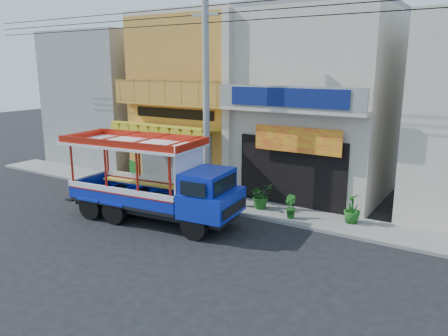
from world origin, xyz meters
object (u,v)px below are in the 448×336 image
object	(u,v)px
green_sign	(134,174)
potted_plant_c	(352,208)
potted_plant_b	(290,207)
utility_pole	(209,84)
potted_plant_a	(261,196)
songthaew_truck	(163,183)

from	to	relation	value
green_sign	potted_plant_c	size ratio (longest dim) A/B	1.00
potted_plant_b	utility_pole	bearing A→B (deg)	38.26
utility_pole	potted_plant_a	size ratio (longest dim) A/B	27.11
potted_plant_a	green_sign	bearing A→B (deg)	115.28
potted_plant_c	utility_pole	bearing A→B (deg)	-76.03
songthaew_truck	potted_plant_c	bearing A→B (deg)	30.09
utility_pole	songthaew_truck	bearing A→B (deg)	-98.43
utility_pole	green_sign	world-z (taller)	utility_pole
green_sign	potted_plant_a	bearing A→B (deg)	-0.65
songthaew_truck	potted_plant_b	size ratio (longest dim) A/B	8.01
utility_pole	potted_plant_c	distance (m)	7.16
green_sign	potted_plant_a	xyz separation A→B (m)	(6.99, -0.08, 0.06)
green_sign	songthaew_truck	bearing A→B (deg)	-35.16
potted_plant_b	green_sign	bearing A→B (deg)	30.62
songthaew_truck	potted_plant_b	world-z (taller)	songthaew_truck
potted_plant_c	songthaew_truck	bearing A→B (deg)	-55.83
potted_plant_b	potted_plant_c	bearing A→B (deg)	-126.64
songthaew_truck	green_sign	distance (m)	5.74
potted_plant_b	potted_plant_c	xyz separation A→B (m)	(2.12, 0.73, 0.11)
potted_plant_a	potted_plant_b	size ratio (longest dim) A/B	1.18
utility_pole	songthaew_truck	world-z (taller)	utility_pole
potted_plant_a	potted_plant_c	size ratio (longest dim) A/B	0.94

